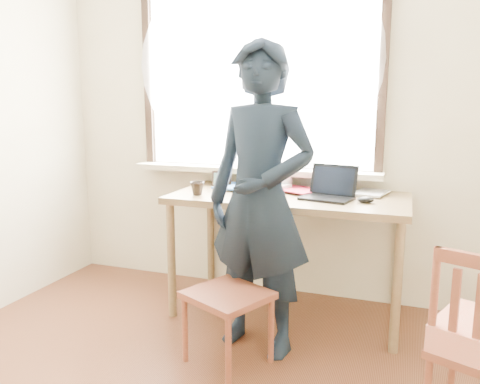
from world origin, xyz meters
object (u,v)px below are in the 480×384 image
(desk, at_px, (289,207))
(mug_white, at_px, (284,182))
(laptop, at_px, (330,191))
(person, at_px, (260,200))
(work_chair, at_px, (228,303))
(mug_dark, at_px, (197,188))

(desk, relative_size, mug_white, 12.44)
(laptop, relative_size, person, 0.20)
(laptop, bearing_deg, person, -123.48)
(desk, bearing_deg, laptop, -7.68)
(mug_white, xyz_separation_m, person, (0.05, -0.72, 0.01))
(laptop, xyz_separation_m, work_chair, (-0.42, -0.70, -0.52))
(laptop, height_order, work_chair, laptop)
(work_chair, xyz_separation_m, person, (0.11, 0.23, 0.53))
(mug_white, relative_size, person, 0.07)
(work_chair, bearing_deg, mug_dark, 128.29)
(mug_white, height_order, work_chair, mug_white)
(laptop, height_order, mug_dark, laptop)
(desk, height_order, mug_white, mug_white)
(mug_white, xyz_separation_m, mug_dark, (-0.48, -0.42, -0.00))
(person, bearing_deg, laptop, 68.27)
(desk, relative_size, person, 0.87)
(laptop, bearing_deg, work_chair, -120.89)
(desk, bearing_deg, work_chair, -101.45)
(laptop, relative_size, mug_white, 2.86)
(mug_dark, distance_m, work_chair, 0.85)
(mug_dark, height_order, person, person)
(mug_dark, bearing_deg, work_chair, -51.71)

